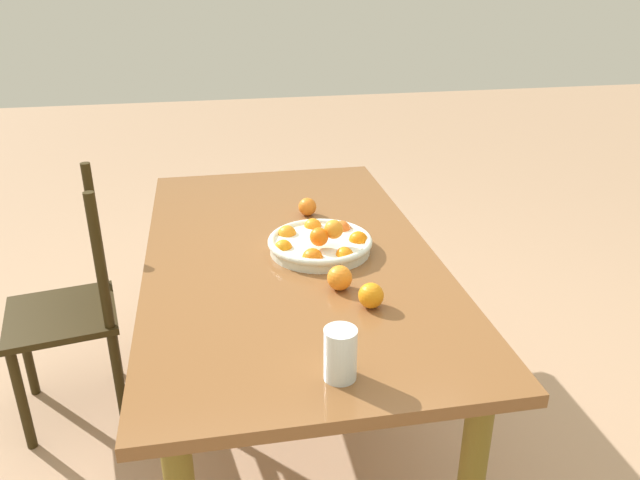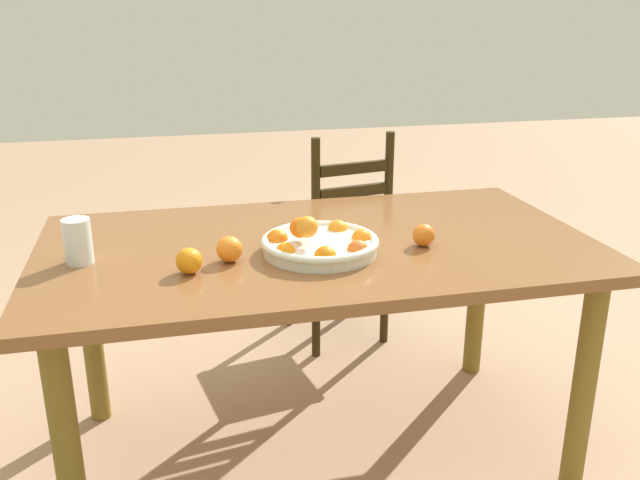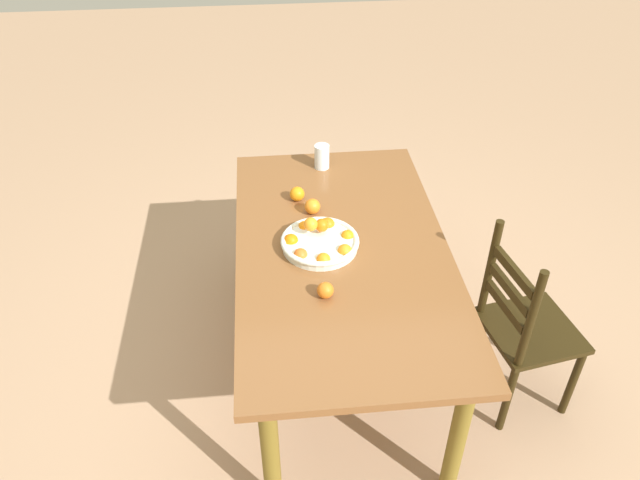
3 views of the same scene
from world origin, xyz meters
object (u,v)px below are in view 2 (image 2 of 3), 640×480
object	(u,v)px
fruit_bowl	(319,243)
orange_loose_0	(424,235)
dining_table	(318,269)
chair_near_window	(340,244)
orange_loose_2	(229,249)
drinking_glass	(78,241)
orange_loose_1	(189,261)

from	to	relation	value
fruit_bowl	orange_loose_0	size ratio (longest dim) A/B	5.11
dining_table	chair_near_window	world-z (taller)	chair_near_window
fruit_bowl	orange_loose_2	world-z (taller)	fruit_bowl
drinking_glass	orange_loose_2	bearing A→B (deg)	-11.95
orange_loose_2	drinking_glass	size ratio (longest dim) A/B	0.58
dining_table	drinking_glass	xyz separation A→B (m)	(-0.69, -0.02, 0.16)
chair_near_window	dining_table	bearing A→B (deg)	60.09
dining_table	orange_loose_0	world-z (taller)	orange_loose_0
fruit_bowl	orange_loose_1	xyz separation A→B (m)	(-0.38, -0.07, 0.01)
orange_loose_0	drinking_glass	bearing A→B (deg)	174.93
dining_table	chair_near_window	bearing A→B (deg)	70.27
dining_table	drinking_glass	world-z (taller)	drinking_glass
orange_loose_1	orange_loose_2	size ratio (longest dim) A/B	0.97
dining_table	orange_loose_2	distance (m)	0.33
orange_loose_1	fruit_bowl	bearing A→B (deg)	10.84
orange_loose_2	orange_loose_1	bearing A→B (deg)	-150.97
chair_near_window	orange_loose_2	bearing A→B (deg)	47.47
fruit_bowl	drinking_glass	size ratio (longest dim) A/B	2.68
orange_loose_0	orange_loose_1	xyz separation A→B (m)	(-0.69, -0.06, 0.00)
orange_loose_2	drinking_glass	bearing A→B (deg)	168.05
fruit_bowl	drinking_glass	xyz separation A→B (m)	(-0.67, 0.08, 0.03)
chair_near_window	fruit_bowl	xyz separation A→B (m)	(-0.30, -0.87, 0.33)
fruit_bowl	orange_loose_0	distance (m)	0.32
chair_near_window	orange_loose_1	bearing A→B (deg)	44.36
chair_near_window	fruit_bowl	size ratio (longest dim) A/B	2.75
orange_loose_0	orange_loose_1	size ratio (longest dim) A/B	0.94
chair_near_window	fruit_bowl	bearing A→B (deg)	61.05
dining_table	chair_near_window	size ratio (longest dim) A/B	1.78
fruit_bowl	orange_loose_0	xyz separation A→B (m)	(0.32, -0.01, 0.00)
fruit_bowl	drinking_glass	bearing A→B (deg)	173.34
fruit_bowl	orange_loose_2	xyz separation A→B (m)	(-0.26, -0.01, 0.01)
dining_table	orange_loose_2	xyz separation A→B (m)	(-0.28, -0.11, 0.13)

